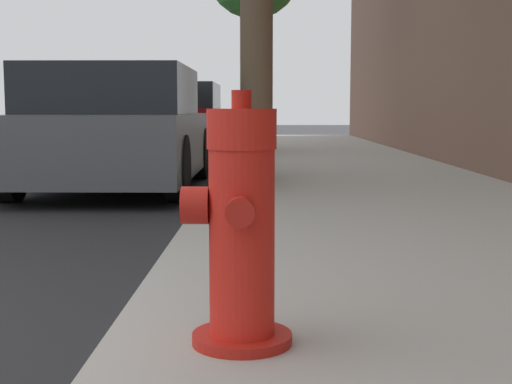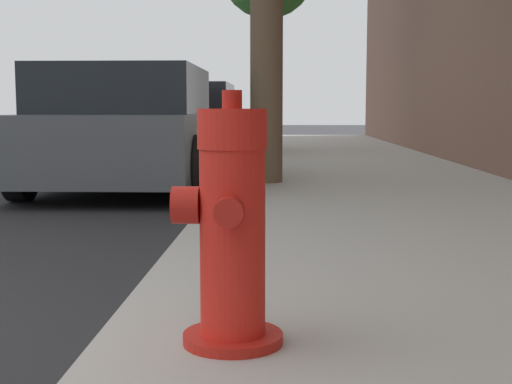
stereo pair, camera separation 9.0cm
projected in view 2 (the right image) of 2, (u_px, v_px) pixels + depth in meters
The scene contains 3 objects.
fire_hydrant at pixel (231, 231), 2.36m from camera, with size 0.37×0.37×0.85m.
parked_car_near at pixel (128, 130), 8.16m from camera, with size 1.87×3.88×1.38m.
parked_car_mid at pixel (188, 122), 13.27m from camera, with size 1.78×3.93×1.38m.
Camera 2 is at (2.35, -1.99, 0.91)m, focal length 50.00 mm.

